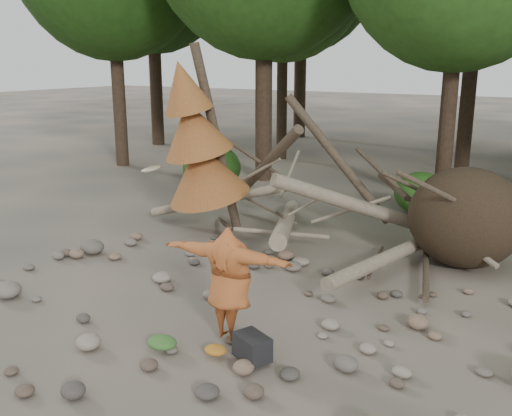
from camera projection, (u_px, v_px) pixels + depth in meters
The scene contains 11 objects.
ground at pixel (231, 318), 9.03m from camera, with size 120.00×120.00×0.00m, color #514C44.
deadfall_pile at pixel (434, 216), 11.28m from camera, with size 8.55×5.24×3.30m.
dead_conifer at pixel (198, 144), 12.84m from camera, with size 2.06×2.16×4.35m.
bush_left at pixel (212, 168), 17.56m from camera, with size 1.80×1.80×1.44m, color #1E4512.
bush_mid at pixel (421, 193), 14.94m from camera, with size 1.40×1.40×1.12m, color #285719.
frisbee_thrower at pixel (229, 283), 8.04m from camera, with size 2.60×0.64×2.38m.
backpack at pixel (252, 351), 7.66m from camera, with size 0.50×0.33×0.33m, color black.
cloth_green at pixel (162, 346), 7.97m from camera, with size 0.44×0.37×0.16m, color #356428.
cloth_orange at pixel (216, 353), 7.81m from camera, with size 0.32×0.27×0.12m, color #AA6B1D.
boulder_front_left at pixel (7, 290), 9.75m from camera, with size 0.48×0.44×0.29m, color slate.
boulder_mid_left at pixel (92, 247), 11.94m from camera, with size 0.52×0.46×0.31m, color #5B554D.
Camera 1 is at (4.63, -6.89, 3.97)m, focal length 40.00 mm.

